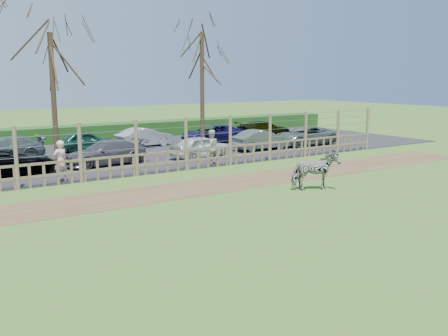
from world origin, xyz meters
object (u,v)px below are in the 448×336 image
car_6 (305,136)px  car_12 (212,134)px  tree_right (202,62)px  car_11 (144,137)px  car_10 (87,141)px  visitor_a (60,161)px  visitor_b (211,147)px  car_5 (261,140)px  crow (311,167)px  car_4 (202,147)px  zebra (315,171)px  car_13 (264,129)px  tree_mid (52,66)px  car_3 (106,153)px  car_9 (4,149)px  car_2 (5,162)px

car_6 → car_12: same height
tree_right → car_11: (-2.89, 2.24, -4.60)m
car_6 → car_11: same height
car_10 → visitor_a: bearing=158.1°
visitor_b → car_5: (5.18, 2.63, -0.26)m
crow → car_4: size_ratio=0.07×
tree_right → zebra: bearing=-100.8°
visitor_a → car_11: visitor_a is taller
tree_right → car_11: 5.88m
visitor_b → crow: visitor_b is taller
crow → zebra: bearing=-131.5°
tree_right → car_13: 8.05m
tree_mid → car_3: bearing=-49.6°
tree_mid → car_5: (11.44, -2.26, -4.23)m
car_4 → car_11: bearing=3.4°
car_11 → crow: bearing=-170.4°
zebra → car_9: (-8.77, 14.15, -0.12)m
crow → car_12: bearing=84.1°
tree_right → car_9: tree_right is taller
tree_mid → car_6: tree_mid is taller
visitor_b → car_11: (-0.15, 7.62, -0.26)m
car_9 → car_11: size_ratio=1.14×
car_11 → car_13: (9.21, -0.30, 0.00)m
car_6 → car_13: same height
zebra → car_11: bearing=21.8°
tree_mid → car_6: 15.77m
tree_right → car_11: tree_right is taller
crow → car_9: size_ratio=0.06×
car_6 → car_9: size_ratio=1.04×
visitor_b → car_3: bearing=-31.5°
tree_right → car_9: size_ratio=1.78×
car_2 → car_11: size_ratio=1.19×
tree_mid → car_4: tree_mid is taller
car_9 → car_11: 8.27m
visitor_a → car_13: (16.52, 7.46, -0.26)m
car_9 → car_12: size_ratio=0.96×
car_2 → car_13: size_ratio=1.04×
car_2 → crow: bearing=-113.4°
crow → car_6: car_6 is taller
tree_right → visitor_b: bearing=-117.0°
zebra → car_4: (0.28, 9.01, -0.12)m
car_6 → car_13: (0.28, 4.58, 0.00)m
car_12 → car_5: bearing=6.0°
car_3 → car_13: 14.26m
car_5 → car_13: 6.09m
car_4 → car_6: bearing=-89.3°
car_2 → tree_right: bearing=-73.4°
tree_right → car_6: bearing=-23.7°
car_2 → car_4: bearing=-89.9°
car_10 → car_11: size_ratio=0.97×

